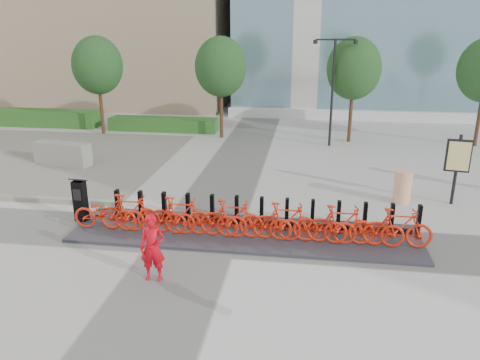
# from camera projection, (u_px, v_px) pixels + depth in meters

# --- Properties ---
(ground) EXTENTS (120.00, 120.00, 0.00)m
(ground) POSITION_uv_depth(u_px,v_px,m) (197.00, 236.00, 12.96)
(ground) COLOR silver
(gravel_patch) EXTENTS (14.00, 14.00, 0.00)m
(gravel_patch) POSITION_uv_depth(u_px,v_px,m) (15.00, 156.00, 20.90)
(gravel_patch) COLOR #655F55
(gravel_patch) RESTS_ON ground
(hedge_a) EXTENTS (10.00, 1.40, 0.90)m
(hedge_a) POSITION_uv_depth(u_px,v_px,m) (17.00, 117.00, 27.42)
(hedge_a) COLOR #194D1A
(hedge_a) RESTS_ON ground
(hedge_b) EXTENTS (6.00, 1.20, 0.70)m
(hedge_b) POSITION_uv_depth(u_px,v_px,m) (164.00, 124.00, 25.93)
(hedge_b) COLOR #194D1A
(hedge_b) RESTS_ON ground
(tree_0) EXTENTS (2.60, 2.60, 5.10)m
(tree_0) POSITION_uv_depth(u_px,v_px,m) (97.00, 65.00, 24.20)
(tree_0) COLOR #43281F
(tree_0) RESTS_ON ground
(tree_1) EXTENTS (2.60, 2.60, 5.10)m
(tree_1) POSITION_uv_depth(u_px,v_px,m) (221.00, 67.00, 23.31)
(tree_1) COLOR #43281F
(tree_1) RESTS_ON ground
(tree_2) EXTENTS (2.60, 2.60, 5.10)m
(tree_2) POSITION_uv_depth(u_px,v_px,m) (354.00, 69.00, 22.42)
(tree_2) COLOR #43281F
(tree_2) RESTS_ON ground
(streetlamp) EXTENTS (2.00, 0.20, 5.00)m
(streetlamp) POSITION_uv_depth(u_px,v_px,m) (333.00, 80.00, 21.76)
(streetlamp) COLOR black
(streetlamp) RESTS_ON ground
(dock_pad) EXTENTS (9.60, 2.40, 0.08)m
(dock_pad) POSITION_uv_depth(u_px,v_px,m) (244.00, 233.00, 13.05)
(dock_pad) COLOR #33343C
(dock_pad) RESTS_ON ground
(dock_rail_posts) EXTENTS (8.74, 0.50, 0.85)m
(dock_rail_posts) POSITION_uv_depth(u_px,v_px,m) (261.00, 212.00, 13.29)
(dock_rail_posts) COLOR black
(dock_rail_posts) RESTS_ON dock_pad
(bike_0) EXTENTS (1.82, 0.64, 0.96)m
(bike_0) POSITION_uv_depth(u_px,v_px,m) (105.00, 213.00, 13.09)
(bike_0) COLOR red
(bike_0) RESTS_ON dock_pad
(bike_1) EXTENTS (1.77, 0.50, 1.06)m
(bike_1) POSITION_uv_depth(u_px,v_px,m) (129.00, 213.00, 12.98)
(bike_1) COLOR red
(bike_1) RESTS_ON dock_pad
(bike_2) EXTENTS (1.82, 0.64, 0.96)m
(bike_2) POSITION_uv_depth(u_px,v_px,m) (155.00, 216.00, 12.89)
(bike_2) COLOR red
(bike_2) RESTS_ON dock_pad
(bike_3) EXTENTS (1.77, 0.50, 1.06)m
(bike_3) POSITION_uv_depth(u_px,v_px,m) (180.00, 216.00, 12.78)
(bike_3) COLOR red
(bike_3) RESTS_ON dock_pad
(bike_4) EXTENTS (1.82, 0.64, 0.96)m
(bike_4) POSITION_uv_depth(u_px,v_px,m) (206.00, 219.00, 12.70)
(bike_4) COLOR red
(bike_4) RESTS_ON dock_pad
(bike_5) EXTENTS (1.77, 0.50, 1.06)m
(bike_5) POSITION_uv_depth(u_px,v_px,m) (232.00, 219.00, 12.58)
(bike_5) COLOR red
(bike_5) RESTS_ON dock_pad
(bike_6) EXTENTS (1.82, 0.64, 0.96)m
(bike_6) POSITION_uv_depth(u_px,v_px,m) (258.00, 222.00, 12.50)
(bike_6) COLOR red
(bike_6) RESTS_ON dock_pad
(bike_7) EXTENTS (1.77, 0.50, 1.06)m
(bike_7) POSITION_uv_depth(u_px,v_px,m) (285.00, 222.00, 12.38)
(bike_7) COLOR red
(bike_7) RESTS_ON dock_pad
(bike_8) EXTENTS (1.82, 0.64, 0.96)m
(bike_8) POSITION_uv_depth(u_px,v_px,m) (313.00, 225.00, 12.30)
(bike_8) COLOR red
(bike_8) RESTS_ON dock_pad
(bike_9) EXTENTS (1.77, 0.50, 1.06)m
(bike_9) POSITION_uv_depth(u_px,v_px,m) (341.00, 225.00, 12.19)
(bike_9) COLOR red
(bike_9) RESTS_ON dock_pad
(bike_10) EXTENTS (1.82, 0.64, 0.96)m
(bike_10) POSITION_uv_depth(u_px,v_px,m) (369.00, 228.00, 12.10)
(bike_10) COLOR red
(bike_10) RESTS_ON dock_pad
(bike_11) EXTENTS (1.77, 0.50, 1.06)m
(bike_11) POSITION_uv_depth(u_px,v_px,m) (398.00, 228.00, 11.99)
(bike_11) COLOR red
(bike_11) RESTS_ON dock_pad
(kiosk) EXTENTS (0.43, 0.37, 1.33)m
(kiosk) POSITION_uv_depth(u_px,v_px,m) (80.00, 200.00, 13.65)
(kiosk) COLOR black
(kiosk) RESTS_ON dock_pad
(worker_red) EXTENTS (0.61, 0.42, 1.59)m
(worker_red) POSITION_uv_depth(u_px,v_px,m) (153.00, 248.00, 10.52)
(worker_red) COLOR red
(worker_red) RESTS_ON ground
(construction_barrel) EXTENTS (0.73, 0.73, 1.09)m
(construction_barrel) POSITION_uv_depth(u_px,v_px,m) (402.00, 187.00, 15.26)
(construction_barrel) COLOR orange
(construction_barrel) RESTS_ON ground
(jersey_barrier) EXTENTS (2.53, 1.09, 0.95)m
(jersey_barrier) POSITION_uv_depth(u_px,v_px,m) (63.00, 154.00, 19.49)
(jersey_barrier) COLOR gray
(jersey_barrier) RESTS_ON ground
(map_sign) EXTENTS (0.76, 0.24, 2.31)m
(map_sign) POSITION_uv_depth(u_px,v_px,m) (458.00, 159.00, 14.83)
(map_sign) COLOR black
(map_sign) RESTS_ON ground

